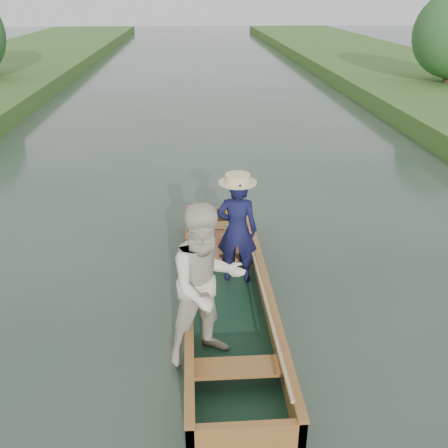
{
  "coord_description": "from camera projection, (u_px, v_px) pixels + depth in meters",
  "views": [
    {
      "loc": [
        -0.42,
        -5.71,
        3.92
      ],
      "look_at": [
        0.0,
        0.6,
        0.95
      ],
      "focal_mm": 40.0,
      "sensor_mm": 36.0,
      "label": 1
    }
  ],
  "objects": [
    {
      "name": "trees_far",
      "position": [
        76.0,
        45.0,
        15.78
      ],
      "size": [
        22.98,
        14.98,
        4.43
      ],
      "color": "#47331E",
      "rests_on": "ground"
    },
    {
      "name": "ground",
      "position": [
        227.0,
        305.0,
        6.85
      ],
      "size": [
        120.0,
        120.0,
        0.0
      ],
      "primitive_type": "plane",
      "color": "#283D30",
      "rests_on": "ground"
    },
    {
      "name": "punt",
      "position": [
        219.0,
        276.0,
        6.25
      ],
      "size": [
        1.42,
        5.0,
        1.96
      ],
      "color": "#133120",
      "rests_on": "ground"
    }
  ]
}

